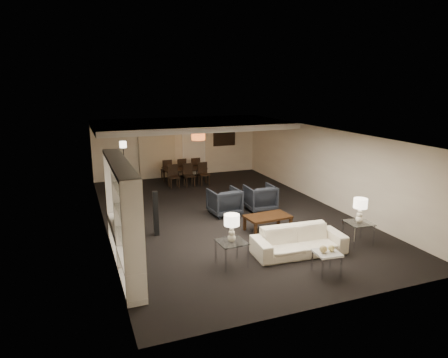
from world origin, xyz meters
name	(u,v)px	position (x,y,z in m)	size (l,w,h in m)	color
floor	(224,214)	(0.00, 0.00, 0.00)	(11.00, 11.00, 0.00)	black
ceiling	(224,132)	(0.00, 0.00, 2.50)	(7.00, 11.00, 0.02)	silver
wall_back	(178,147)	(0.00, 5.50, 1.25)	(7.00, 0.02, 2.50)	beige
wall_front	(337,240)	(0.00, -5.50, 1.25)	(7.00, 0.02, 2.50)	beige
wall_left	(103,185)	(-3.50, 0.00, 1.25)	(0.02, 11.00, 2.50)	beige
wall_right	(323,166)	(3.50, 0.00, 1.25)	(0.02, 11.00, 2.50)	beige
ceiling_soffit	(190,124)	(0.00, 3.50, 2.40)	(7.00, 4.00, 0.20)	silver
curtains	(157,150)	(-0.90, 5.42, 1.20)	(1.50, 0.12, 2.40)	beige
door	(194,151)	(0.70, 5.47, 1.05)	(0.90, 0.05, 2.10)	silver
painting	(224,138)	(2.10, 5.46, 1.55)	(0.95, 0.04, 0.65)	#142D38
media_unit	(122,216)	(-3.31, -2.60, 1.18)	(0.38, 3.40, 2.35)	white
pendant_light	(198,137)	(0.30, 3.50, 1.92)	(0.52, 0.52, 0.24)	#D8591E
sofa	(299,241)	(0.60, -3.35, 0.32)	(2.17, 0.85, 0.63)	beige
coffee_table	(268,223)	(0.60, -1.75, 0.21)	(1.19, 0.69, 0.43)	black
armchair_left	(224,202)	(0.00, -0.05, 0.40)	(0.86, 0.89, 0.81)	black
armchair_right	(260,198)	(1.20, -0.05, 0.40)	(0.86, 0.89, 0.81)	black
side_table_left	(232,253)	(-1.10, -3.35, 0.28)	(0.60, 0.60, 0.56)	white
side_table_right	(358,233)	(2.30, -3.35, 0.28)	(0.60, 0.60, 0.56)	white
table_lamp_left	(232,228)	(-1.10, -3.35, 0.86)	(0.34, 0.34, 0.62)	beige
table_lamp_right	(360,211)	(2.30, -3.35, 0.86)	(0.34, 0.34, 0.62)	white
marble_table	(326,263)	(0.60, -4.45, 0.25)	(0.50, 0.50, 0.50)	white
gold_gourd_a	(323,249)	(0.50, -4.45, 0.58)	(0.16, 0.16, 0.16)	tan
gold_gourd_b	(331,248)	(0.70, -4.45, 0.57)	(0.14, 0.14, 0.14)	#EDD87D
television	(121,212)	(-3.28, -2.00, 1.08)	(0.15, 1.14, 0.65)	black
vase_blue	(129,233)	(-3.31, -3.55, 1.14)	(0.16, 0.16, 0.17)	#293AB2
vase_amber	(124,202)	(-3.31, -3.14, 1.64)	(0.16, 0.16, 0.17)	#BF853F
floor_speaker	(156,213)	(-2.29, -1.00, 0.60)	(0.13, 0.13, 1.20)	black
dining_table	(185,175)	(-0.06, 4.24, 0.29)	(1.67, 0.93, 0.59)	black
chair_nl	(174,177)	(-0.66, 3.59, 0.44)	(0.40, 0.40, 0.87)	black
chair_nm	(189,175)	(-0.06, 3.59, 0.44)	(0.40, 0.40, 0.87)	black
chair_nr	(204,174)	(0.54, 3.59, 0.44)	(0.40, 0.40, 0.87)	black
chair_fl	(166,170)	(-0.66, 4.89, 0.44)	(0.40, 0.40, 0.87)	black
chair_fm	(181,169)	(-0.06, 4.89, 0.44)	(0.40, 0.40, 0.87)	black
chair_fr	(194,168)	(0.54, 4.89, 0.44)	(0.40, 0.40, 0.87)	black
floor_lamp	(124,165)	(-2.41, 4.23, 0.89)	(0.26, 0.26, 1.79)	black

